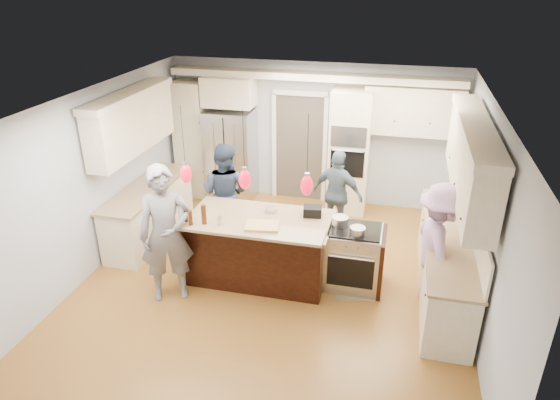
{
  "coord_description": "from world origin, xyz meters",
  "views": [
    {
      "loc": [
        1.57,
        -6.07,
        4.23
      ],
      "look_at": [
        0.0,
        0.35,
        1.15
      ],
      "focal_mm": 32.0,
      "sensor_mm": 36.0,
      "label": 1
    }
  ],
  "objects_px": {
    "kitchen_island": "(259,247)",
    "refrigerator": "(231,156)",
    "person_bar_end": "(166,234)",
    "island_range": "(355,258)",
    "person_far_left": "(225,193)"
  },
  "relations": [
    {
      "from": "refrigerator",
      "to": "person_far_left",
      "type": "height_order",
      "value": "refrigerator"
    },
    {
      "from": "island_range",
      "to": "person_bar_end",
      "type": "bearing_deg",
      "value": -160.53
    },
    {
      "from": "kitchen_island",
      "to": "person_bar_end",
      "type": "xyz_separation_m",
      "value": [
        -1.07,
        -0.8,
        0.5
      ]
    },
    {
      "from": "refrigerator",
      "to": "person_bar_end",
      "type": "height_order",
      "value": "person_bar_end"
    },
    {
      "from": "refrigerator",
      "to": "person_far_left",
      "type": "relative_size",
      "value": 1.05
    },
    {
      "from": "kitchen_island",
      "to": "person_bar_end",
      "type": "height_order",
      "value": "person_bar_end"
    },
    {
      "from": "island_range",
      "to": "refrigerator",
      "type": "bearing_deg",
      "value": 137.41
    },
    {
      "from": "island_range",
      "to": "person_far_left",
      "type": "bearing_deg",
      "value": 159.08
    },
    {
      "from": "person_bar_end",
      "to": "person_far_left",
      "type": "distance_m",
      "value": 1.76
    },
    {
      "from": "island_range",
      "to": "person_far_left",
      "type": "xyz_separation_m",
      "value": [
        -2.26,
        0.86,
        0.4
      ]
    },
    {
      "from": "person_far_left",
      "to": "refrigerator",
      "type": "bearing_deg",
      "value": -65.35
    },
    {
      "from": "kitchen_island",
      "to": "island_range",
      "type": "relative_size",
      "value": 2.28
    },
    {
      "from": "island_range",
      "to": "person_bar_end",
      "type": "xyz_separation_m",
      "value": [
        -2.47,
        -0.87,
        0.53
      ]
    },
    {
      "from": "kitchen_island",
      "to": "refrigerator",
      "type": "bearing_deg",
      "value": 116.9
    },
    {
      "from": "island_range",
      "to": "kitchen_island",
      "type": "bearing_deg",
      "value": -176.91
    }
  ]
}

